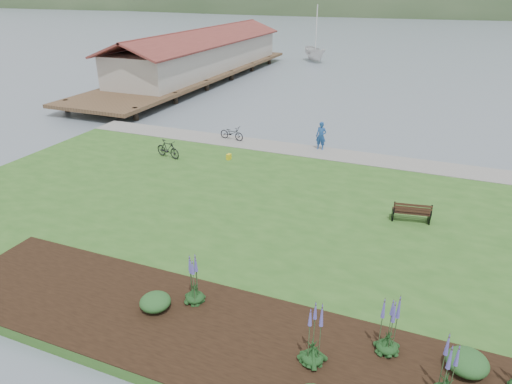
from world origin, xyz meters
TOP-DOWN VIEW (x-y plane):
  - ground at (0.00, 0.00)m, footprint 600.00×600.00m
  - lawn at (0.00, -2.00)m, footprint 34.00×20.00m
  - shoreline_path at (0.00, 6.90)m, footprint 34.00×2.20m
  - garden_bed at (3.00, -9.80)m, footprint 24.00×4.40m
  - far_hillside at (20.00, 170.00)m, footprint 580.00×80.00m
  - pier_pavilion at (-20.00, 27.52)m, footprint 8.00×36.00m
  - park_bench at (5.30, -0.30)m, footprint 1.66×0.89m
  - person at (-0.81, 7.50)m, footprint 0.79×0.57m
  - bicycle_a at (-6.79, 7.20)m, footprint 0.89×1.85m
  - bicycle_b at (-8.89, 2.69)m, footprint 0.90×1.84m
  - sailboat at (-11.37, 44.38)m, footprint 12.61×12.64m
  - pannier at (-5.38, 3.74)m, footprint 0.24×0.33m
  - echium_0 at (3.55, -9.83)m, footprint 0.62×0.62m
  - echium_1 at (5.39, -8.66)m, footprint 0.62×0.62m
  - echium_2 at (6.91, -9.75)m, footprint 0.62×0.62m
  - echium_4 at (-0.70, -8.74)m, footprint 0.62×0.62m
  - shrub_0 at (-1.70, -9.52)m, footprint 0.99×0.99m
  - shrub_2 at (7.45, -8.57)m, footprint 1.11×1.11m

SIDE VIEW (x-z plane):
  - ground at x=0.00m, z-range 0.00..0.00m
  - far_hillside at x=20.00m, z-range -19.00..19.00m
  - sailboat at x=-11.37m, z-range -11.77..11.77m
  - lawn at x=0.00m, z-range 0.00..0.40m
  - shoreline_path at x=0.00m, z-range 0.40..0.43m
  - garden_bed at x=3.00m, z-range 0.40..0.44m
  - pannier at x=-5.38m, z-range 0.40..0.73m
  - shrub_0 at x=-1.70m, z-range 0.44..0.94m
  - shrub_2 at x=7.45m, z-range 0.44..1.00m
  - bicycle_a at x=-6.79m, z-range 0.40..1.33m
  - park_bench at x=5.30m, z-range 0.40..1.38m
  - bicycle_b at x=-8.89m, z-range 0.40..1.47m
  - echium_2 at x=6.91m, z-range 0.20..2.08m
  - echium_0 at x=3.55m, z-range 0.18..2.38m
  - echium_1 at x=5.39m, z-range 0.24..2.40m
  - echium_4 at x=-0.70m, z-range 0.29..2.36m
  - person at x=-0.81m, z-range 0.40..2.48m
  - pier_pavilion at x=-20.00m, z-range -0.06..5.34m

